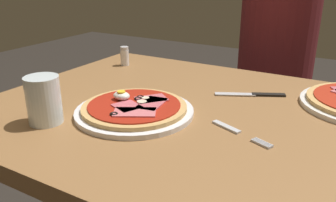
{
  "coord_description": "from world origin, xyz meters",
  "views": [
    {
      "loc": [
        0.3,
        -0.74,
        1.09
      ],
      "look_at": [
        -0.1,
        -0.05,
        0.79
      ],
      "focal_mm": 37.94,
      "sensor_mm": 36.0,
      "label": 1
    }
  ],
  "objects_px": {
    "pizza_foreground": "(134,109)",
    "fork": "(236,131)",
    "dining_table": "(211,158)",
    "diner_person": "(272,92)",
    "knife": "(254,94)",
    "salt_shaker": "(125,56)",
    "water_glass_near": "(44,103)"
  },
  "relations": [
    {
      "from": "diner_person",
      "to": "knife",
      "type": "bearing_deg",
      "value": 98.91
    },
    {
      "from": "dining_table",
      "to": "knife",
      "type": "relative_size",
      "value": 6.31
    },
    {
      "from": "pizza_foreground",
      "to": "salt_shaker",
      "type": "xyz_separation_m",
      "value": [
        -0.29,
        0.35,
        0.02
      ]
    },
    {
      "from": "fork",
      "to": "salt_shaker",
      "type": "relative_size",
      "value": 2.26
    },
    {
      "from": "water_glass_near",
      "to": "salt_shaker",
      "type": "bearing_deg",
      "value": 106.26
    },
    {
      "from": "diner_person",
      "to": "fork",
      "type": "bearing_deg",
      "value": 98.78
    },
    {
      "from": "dining_table",
      "to": "water_glass_near",
      "type": "distance_m",
      "value": 0.42
    },
    {
      "from": "water_glass_near",
      "to": "diner_person",
      "type": "height_order",
      "value": "diner_person"
    },
    {
      "from": "dining_table",
      "to": "pizza_foreground",
      "type": "distance_m",
      "value": 0.23
    },
    {
      "from": "dining_table",
      "to": "fork",
      "type": "distance_m",
      "value": 0.17
    },
    {
      "from": "salt_shaker",
      "to": "knife",
      "type": "bearing_deg",
      "value": -8.77
    },
    {
      "from": "water_glass_near",
      "to": "fork",
      "type": "relative_size",
      "value": 0.72
    },
    {
      "from": "pizza_foreground",
      "to": "diner_person",
      "type": "bearing_deg",
      "value": 82.88
    },
    {
      "from": "diner_person",
      "to": "salt_shaker",
      "type": "bearing_deg",
      "value": 53.84
    },
    {
      "from": "dining_table",
      "to": "knife",
      "type": "distance_m",
      "value": 0.22
    },
    {
      "from": "dining_table",
      "to": "salt_shaker",
      "type": "relative_size",
      "value": 17.26
    },
    {
      "from": "dining_table",
      "to": "water_glass_near",
      "type": "bearing_deg",
      "value": -142.54
    },
    {
      "from": "water_glass_near",
      "to": "diner_person",
      "type": "xyz_separation_m",
      "value": [
        0.26,
        1.04,
        -0.24
      ]
    },
    {
      "from": "dining_table",
      "to": "water_glass_near",
      "type": "height_order",
      "value": "water_glass_near"
    },
    {
      "from": "water_glass_near",
      "to": "diner_person",
      "type": "relative_size",
      "value": 0.09
    },
    {
      "from": "pizza_foreground",
      "to": "knife",
      "type": "relative_size",
      "value": 1.55
    },
    {
      "from": "pizza_foreground",
      "to": "salt_shaker",
      "type": "relative_size",
      "value": 4.25
    },
    {
      "from": "pizza_foreground",
      "to": "fork",
      "type": "bearing_deg",
      "value": 6.17
    },
    {
      "from": "knife",
      "to": "dining_table",
      "type": "bearing_deg",
      "value": -104.82
    },
    {
      "from": "fork",
      "to": "salt_shaker",
      "type": "bearing_deg",
      "value": 148.9
    },
    {
      "from": "water_glass_near",
      "to": "salt_shaker",
      "type": "relative_size",
      "value": 1.62
    },
    {
      "from": "knife",
      "to": "diner_person",
      "type": "relative_size",
      "value": 0.16
    },
    {
      "from": "water_glass_near",
      "to": "salt_shaker",
      "type": "distance_m",
      "value": 0.51
    },
    {
      "from": "diner_person",
      "to": "pizza_foreground",
      "type": "bearing_deg",
      "value": 82.88
    },
    {
      "from": "dining_table",
      "to": "diner_person",
      "type": "height_order",
      "value": "diner_person"
    },
    {
      "from": "water_glass_near",
      "to": "knife",
      "type": "height_order",
      "value": "water_glass_near"
    },
    {
      "from": "fork",
      "to": "diner_person",
      "type": "bearing_deg",
      "value": 98.78
    }
  ]
}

